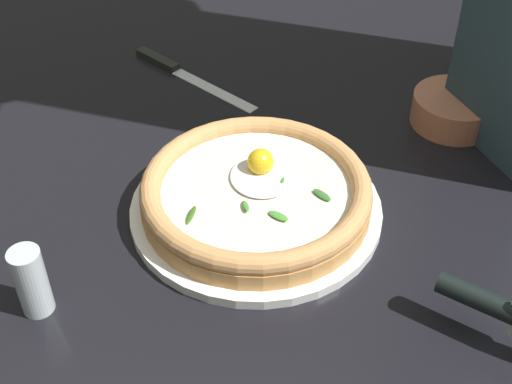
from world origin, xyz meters
The scene contains 7 objects.
ground_plane centered at (0.00, 0.00, -0.01)m, with size 2.40×2.40×0.03m, color black.
pizza_plate centered at (-0.03, -0.02, 0.01)m, with size 0.29×0.29×0.01m, color white.
pizza centered at (-0.03, -0.02, 0.03)m, with size 0.26×0.26×0.06m.
side_bowl centered at (0.14, -0.30, 0.02)m, with size 0.11×0.11×0.04m, color #B97052.
pizza_cutter centered at (-0.23, -0.25, 0.04)m, with size 0.10×0.13×0.09m.
table_knife centered at (0.29, 0.08, 0.00)m, with size 0.18×0.18×0.01m.
pepper_shaker centered at (-0.16, 0.20, 0.04)m, with size 0.03×0.03×0.08m, color silver.
Camera 1 is at (-0.63, 0.01, 0.55)m, focal length 49.22 mm.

